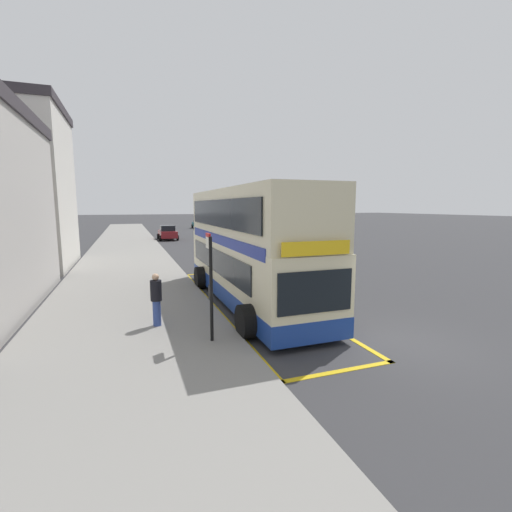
# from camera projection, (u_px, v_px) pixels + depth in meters

# --- Properties ---
(ground_plane) EXTENTS (260.00, 260.00, 0.00)m
(ground_plane) POSITION_uv_depth(u_px,v_px,m) (193.00, 240.00, 39.36)
(ground_plane) COLOR #333335
(pavement_near) EXTENTS (6.00, 76.00, 0.14)m
(pavement_near) POSITION_uv_depth(u_px,v_px,m) (127.00, 242.00, 36.98)
(pavement_near) COLOR gray
(pavement_near) RESTS_ON ground
(double_decker_bus) EXTENTS (3.14, 10.62, 4.40)m
(double_decker_bus) POSITION_uv_depth(u_px,v_px,m) (248.00, 250.00, 13.86)
(double_decker_bus) COLOR beige
(double_decker_bus) RESTS_ON ground
(bus_bay_markings) EXTENTS (3.07, 12.93, 0.01)m
(bus_bay_markings) POSITION_uv_depth(u_px,v_px,m) (249.00, 302.00, 14.06)
(bus_bay_markings) COLOR gold
(bus_bay_markings) RESTS_ON ground
(bus_stop_sign) EXTENTS (0.09, 0.51, 2.90)m
(bus_stop_sign) POSITION_uv_depth(u_px,v_px,m) (210.00, 279.00, 9.46)
(bus_stop_sign) COLOR black
(bus_stop_sign) RESTS_ON pavement_near
(parked_car_navy_behind) EXTENTS (2.09, 4.20, 1.62)m
(parked_car_navy_behind) POSITION_uv_depth(u_px,v_px,m) (223.00, 234.00, 38.29)
(parked_car_navy_behind) COLOR navy
(parked_car_navy_behind) RESTS_ON ground
(parked_car_teal_across) EXTENTS (2.09, 4.20, 1.62)m
(parked_car_teal_across) POSITION_uv_depth(u_px,v_px,m) (199.00, 224.00, 60.60)
(parked_car_teal_across) COLOR #196066
(parked_car_teal_across) RESTS_ON ground
(parked_car_maroon_distant) EXTENTS (2.09, 4.20, 1.62)m
(parked_car_maroon_distant) POSITION_uv_depth(u_px,v_px,m) (167.00, 233.00, 39.82)
(parked_car_maroon_distant) COLOR maroon
(parked_car_maroon_distant) RESTS_ON ground
(pedestrian_waiting_near_sign) EXTENTS (0.34, 0.34, 1.62)m
(pedestrian_waiting_near_sign) POSITION_uv_depth(u_px,v_px,m) (156.00, 298.00, 10.72)
(pedestrian_waiting_near_sign) COLOR #33478C
(pedestrian_waiting_near_sign) RESTS_ON pavement_near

